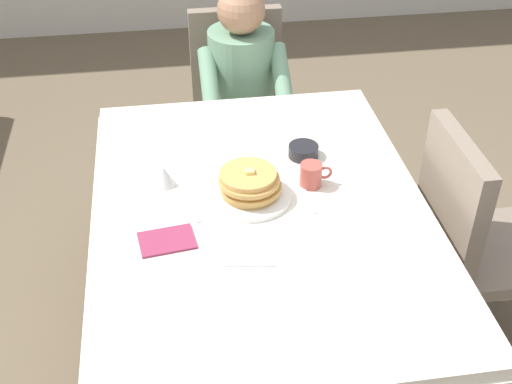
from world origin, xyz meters
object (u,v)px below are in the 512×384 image
at_px(chair_diner, 239,95).
at_px(syrup_pitcher, 164,176).
at_px(diner_person, 243,84).
at_px(knife_right_of_plate, 306,195).
at_px(dining_table_main, 261,228).
at_px(fork_left_of_plate, 194,206).
at_px(breakfast_stack, 249,183).
at_px(chair_right_side, 470,233).
at_px(cup_coffee, 312,175).
at_px(spoon_near_edge, 250,265).
at_px(plate_breakfast, 250,196).
at_px(bowl_butter, 303,151).

relative_size(chair_diner, syrup_pitcher, 11.62).
relative_size(chair_diner, diner_person, 0.83).
distance_m(diner_person, knife_right_of_plate, 0.98).
height_order(dining_table_main, knife_right_of_plate, knife_right_of_plate).
bearing_deg(fork_left_of_plate, breakfast_stack, -89.28).
distance_m(chair_right_side, knife_right_of_plate, 0.65).
bearing_deg(dining_table_main, knife_right_of_plate, 12.67).
distance_m(dining_table_main, cup_coffee, 0.25).
bearing_deg(spoon_near_edge, dining_table_main, 83.07).
bearing_deg(syrup_pitcher, breakfast_stack, -22.18).
bearing_deg(plate_breakfast, chair_right_side, -4.02).
relative_size(dining_table_main, bowl_butter, 13.85).
bearing_deg(chair_diner, spoon_near_edge, 84.09).
bearing_deg(chair_right_side, cup_coffee, -99.35).
bearing_deg(breakfast_stack, cup_coffee, 9.81).
distance_m(chair_right_side, bowl_butter, 0.68).
relative_size(plate_breakfast, syrup_pitcher, 3.50).
bearing_deg(diner_person, cup_coffee, 97.19).
bearing_deg(chair_diner, fork_left_of_plate, 75.52).
distance_m(syrup_pitcher, fork_left_of_plate, 0.17).
bearing_deg(bowl_butter, fork_left_of_plate, -150.06).
relative_size(plate_breakfast, spoon_near_edge, 1.87).
bearing_deg(diner_person, dining_table_main, 85.85).
height_order(diner_person, bowl_butter, diner_person).
height_order(chair_right_side, knife_right_of_plate, chair_right_side).
bearing_deg(chair_right_side, chair_diner, -149.21).
xyz_separation_m(bowl_butter, syrup_pitcher, (-0.51, -0.11, 0.02)).
xyz_separation_m(syrup_pitcher, fork_left_of_plate, (0.09, -0.14, -0.04)).
height_order(dining_table_main, plate_breakfast, plate_breakfast).
relative_size(bowl_butter, knife_right_of_plate, 0.55).
xyz_separation_m(chair_diner, diner_person, (0.00, -0.16, 0.14)).
bearing_deg(dining_table_main, spoon_near_edge, -105.39).
xyz_separation_m(dining_table_main, plate_breakfast, (-0.03, 0.06, 0.10)).
bearing_deg(breakfast_stack, chair_right_side, -4.12).
bearing_deg(breakfast_stack, fork_left_of_plate, -173.48).
distance_m(dining_table_main, bowl_butter, 0.36).
bearing_deg(chair_diner, plate_breakfast, 84.73).
distance_m(cup_coffee, bowl_butter, 0.18).
distance_m(dining_table_main, diner_person, 1.02).
bearing_deg(dining_table_main, diner_person, 85.85).
height_order(dining_table_main, breakfast_stack, breakfast_stack).
xyz_separation_m(plate_breakfast, bowl_butter, (0.23, 0.22, 0.01)).
height_order(bowl_butter, spoon_near_edge, bowl_butter).
bearing_deg(breakfast_stack, plate_breakfast, -53.31).
relative_size(chair_right_side, knife_right_of_plate, 4.65).
relative_size(diner_person, fork_left_of_plate, 6.22).
xyz_separation_m(breakfast_stack, spoon_near_edge, (-0.05, -0.34, -0.06)).
height_order(breakfast_stack, bowl_butter, breakfast_stack).
relative_size(plate_breakfast, bowl_butter, 2.55).
height_order(chair_diner, spoon_near_edge, chair_diner).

